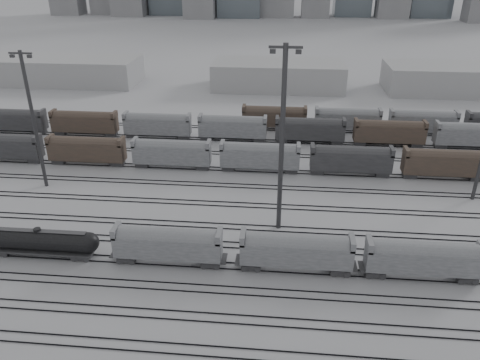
# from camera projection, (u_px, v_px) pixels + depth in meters

# --- Properties ---
(ground) EXTENTS (900.00, 900.00, 0.00)m
(ground) POSITION_uv_depth(u_px,v_px,m) (185.00, 268.00, 61.92)
(ground) COLOR #BABABF
(ground) RESTS_ON ground
(tracks) EXTENTS (220.00, 71.50, 0.16)m
(tracks) POSITION_uv_depth(u_px,v_px,m) (206.00, 204.00, 77.58)
(tracks) COLOR black
(tracks) RESTS_ON ground
(tank_car_b) EXTENTS (16.73, 2.79, 4.13)m
(tank_car_b) POSITION_uv_depth(u_px,v_px,m) (39.00, 241.00, 63.54)
(tank_car_b) COLOR #27272A
(tank_car_b) RESTS_ON ground
(hopper_car_a) EXTENTS (14.40, 2.86, 5.15)m
(hopper_car_a) POSITION_uv_depth(u_px,v_px,m) (168.00, 243.00, 61.65)
(hopper_car_a) COLOR #27272A
(hopper_car_a) RESTS_ON ground
(hopper_car_b) EXTENTS (14.52, 2.88, 5.19)m
(hopper_car_b) POSITION_uv_depth(u_px,v_px,m) (296.00, 250.00, 60.16)
(hopper_car_b) COLOR #27272A
(hopper_car_b) RESTS_ON ground
(hopper_car_c) EXTENTS (14.34, 2.85, 5.13)m
(hopper_car_c) POSITION_uv_depth(u_px,v_px,m) (424.00, 257.00, 58.79)
(hopper_car_c) COLOR #27272A
(hopper_car_c) RESTS_ON ground
(light_mast_b) EXTENTS (3.83, 0.61, 23.92)m
(light_mast_b) POSITION_uv_depth(u_px,v_px,m) (33.00, 118.00, 78.61)
(light_mast_b) COLOR #353537
(light_mast_b) RESTS_ON ground
(light_mast_c) EXTENTS (4.38, 0.70, 27.40)m
(light_mast_c) POSITION_uv_depth(u_px,v_px,m) (282.00, 138.00, 64.88)
(light_mast_c) COLOR #353537
(light_mast_c) RESTS_ON ground
(bg_string_near) EXTENTS (151.00, 3.00, 5.60)m
(bg_string_near) POSITION_uv_depth(u_px,v_px,m) (260.00, 157.00, 88.71)
(bg_string_near) COLOR gray
(bg_string_near) RESTS_ON ground
(bg_string_mid) EXTENTS (151.00, 3.00, 5.60)m
(bg_string_mid) POSITION_uv_depth(u_px,v_px,m) (310.00, 131.00, 102.18)
(bg_string_mid) COLOR #27272A
(bg_string_mid) RESTS_ON ground
(bg_string_far) EXTENTS (66.00, 3.00, 5.60)m
(bg_string_far) POSITION_uv_depth(u_px,v_px,m) (385.00, 121.00, 107.83)
(bg_string_far) COLOR #4B392F
(bg_string_far) RESTS_ON ground
(warehouse_left) EXTENTS (50.00, 18.00, 8.00)m
(warehouse_left) POSITION_uv_depth(u_px,v_px,m) (61.00, 70.00, 150.60)
(warehouse_left) COLOR #979799
(warehouse_left) RESTS_ON ground
(warehouse_mid) EXTENTS (40.00, 18.00, 8.00)m
(warehouse_mid) POSITION_uv_depth(u_px,v_px,m) (278.00, 75.00, 144.50)
(warehouse_mid) COLOR #979799
(warehouse_mid) RESTS_ON ground
(warehouse_right) EXTENTS (35.00, 18.00, 8.00)m
(warehouse_right) POSITION_uv_depth(u_px,v_px,m) (445.00, 79.00, 140.15)
(warehouse_right) COLOR #979799
(warehouse_right) RESTS_ON ground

